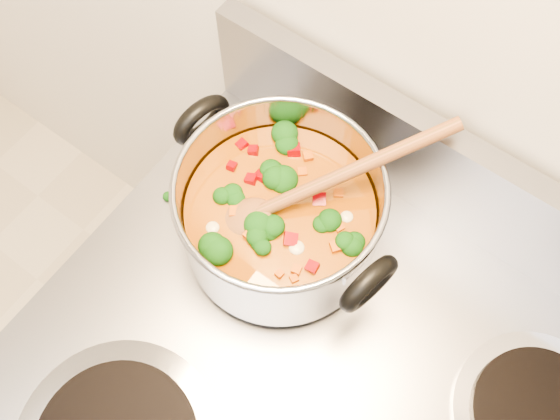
# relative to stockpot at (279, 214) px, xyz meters

# --- Properties ---
(stockpot) EXTENTS (0.30, 0.24, 0.15)m
(stockpot) POSITION_rel_stockpot_xyz_m (0.00, 0.00, 0.00)
(stockpot) COLOR #9E9EA5
(stockpot) RESTS_ON electric_range
(wooden_spoon) EXTENTS (0.20, 0.25, 0.12)m
(wooden_spoon) POSITION_rel_stockpot_xyz_m (0.01, 0.02, 0.04)
(wooden_spoon) COLOR brown
(wooden_spoon) RESTS_ON stockpot
(cooktop_crumbs) EXTENTS (0.09, 0.11, 0.01)m
(cooktop_crumbs) POSITION_rel_stockpot_xyz_m (0.16, -0.04, -0.07)
(cooktop_crumbs) COLOR black
(cooktop_crumbs) RESTS_ON electric_range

